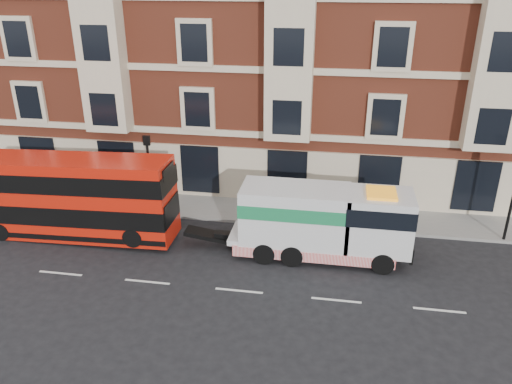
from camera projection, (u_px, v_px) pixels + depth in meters
ground at (239, 291)px, 20.70m from camera, size 120.00×120.00×0.00m
sidewalk at (266, 211)px, 27.44m from camera, size 90.00×3.00×0.15m
victorian_terrace at (293, 10)px, 30.13m from camera, size 45.00×12.00×20.40m
lamp_post_west at (149, 169)px, 26.13m from camera, size 0.35×0.15×4.35m
double_decker_bus at (71, 196)px, 24.21m from camera, size 10.14×2.33×4.10m
tow_truck at (320, 222)px, 22.55m from camera, size 8.11×2.40×3.38m
box_van at (2, 207)px, 25.25m from camera, size 4.91×2.17×2.54m
pedestrian at (47, 183)px, 28.73m from camera, size 0.73×0.59×1.74m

